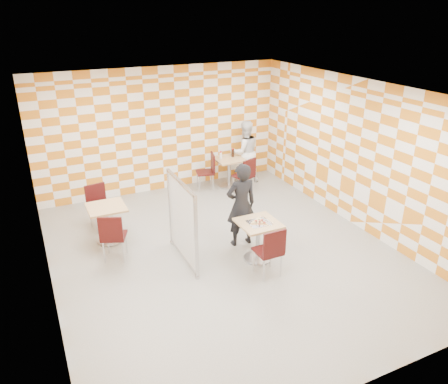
% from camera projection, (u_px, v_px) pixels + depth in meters
% --- Properties ---
extents(room_shell, '(7.00, 7.00, 7.00)m').
position_uv_depth(room_shell, '(211.00, 169.00, 8.01)').
color(room_shell, '#979792').
rests_on(room_shell, ground).
extents(main_table, '(0.70, 0.70, 0.75)m').
position_uv_depth(main_table, '(258.00, 234.00, 7.77)').
color(main_table, tan).
rests_on(main_table, ground).
extents(second_table, '(0.70, 0.70, 0.75)m').
position_uv_depth(second_table, '(229.00, 167.00, 10.97)').
color(second_table, tan).
rests_on(second_table, ground).
extents(empty_table, '(0.70, 0.70, 0.75)m').
position_uv_depth(empty_table, '(107.00, 218.00, 8.38)').
color(empty_table, tan).
rests_on(empty_table, ground).
extents(chair_main_front, '(0.42, 0.43, 0.92)m').
position_uv_depth(chair_main_front, '(271.00, 249.00, 7.24)').
color(chair_main_front, '#350A0A').
rests_on(chair_main_front, ground).
extents(chair_second_front, '(0.54, 0.54, 0.92)m').
position_uv_depth(chair_second_front, '(246.00, 173.00, 10.49)').
color(chair_second_front, '#350A0A').
rests_on(chair_second_front, ground).
extents(chair_second_side, '(0.52, 0.51, 0.92)m').
position_uv_depth(chair_second_side, '(209.00, 169.00, 10.79)').
color(chair_second_side, '#350A0A').
rests_on(chair_second_side, ground).
extents(chair_empty_near, '(0.56, 0.56, 0.92)m').
position_uv_depth(chair_empty_near, '(113.00, 234.00, 7.71)').
color(chair_empty_near, '#350A0A').
rests_on(chair_empty_near, ground).
extents(chair_empty_far, '(0.49, 0.49, 0.92)m').
position_uv_depth(chair_empty_far, '(98.00, 203.00, 8.92)').
color(chair_empty_far, '#350A0A').
rests_on(chair_empty_far, ground).
extents(partition, '(0.08, 1.38, 1.55)m').
position_uv_depth(partition, '(182.00, 221.00, 7.63)').
color(partition, white).
rests_on(partition, ground).
extents(man_dark, '(0.62, 0.43, 1.64)m').
position_uv_depth(man_dark, '(241.00, 205.00, 8.18)').
color(man_dark, black).
rests_on(man_dark, ground).
extents(man_white, '(0.84, 0.68, 1.62)m').
position_uv_depth(man_white, '(245.00, 152.00, 11.17)').
color(man_white, white).
rests_on(man_white, ground).
extents(pizza_on_foil, '(0.40, 0.40, 0.04)m').
position_uv_depth(pizza_on_foil, '(259.00, 222.00, 7.66)').
color(pizza_on_foil, silver).
rests_on(pizza_on_foil, main_table).
extents(sport_bottle, '(0.06, 0.06, 0.20)m').
position_uv_depth(sport_bottle, '(221.00, 155.00, 10.81)').
color(sport_bottle, white).
rests_on(sport_bottle, second_table).
extents(soda_bottle, '(0.07, 0.07, 0.23)m').
position_uv_depth(soda_bottle, '(233.00, 153.00, 10.95)').
color(soda_bottle, black).
rests_on(soda_bottle, second_table).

